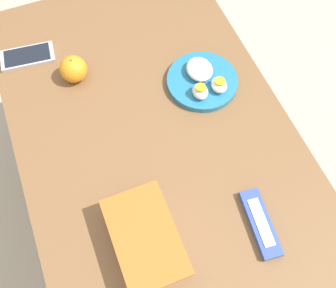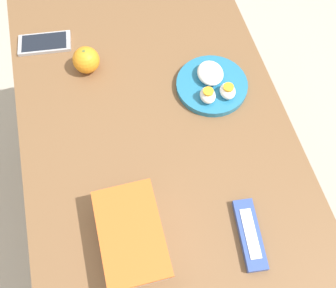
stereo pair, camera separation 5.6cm
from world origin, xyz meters
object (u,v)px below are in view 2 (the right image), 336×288
at_px(candy_bar, 250,234).
at_px(cell_phone, 45,43).
at_px(rice_plate, 212,84).
at_px(food_container, 132,237).
at_px(orange_fruit, 86,60).

distance_m(candy_bar, cell_phone, 0.77).
bearing_deg(rice_plate, cell_phone, 57.93).
height_order(food_container, candy_bar, food_container).
bearing_deg(cell_phone, candy_bar, -150.16).
distance_m(orange_fruit, cell_phone, 0.16).
bearing_deg(rice_plate, candy_bar, 174.73).
relative_size(rice_plate, candy_bar, 1.18).
bearing_deg(candy_bar, cell_phone, 29.84).
bearing_deg(orange_fruit, cell_phone, 42.69).
bearing_deg(orange_fruit, rice_plate, -115.10).
height_order(orange_fruit, rice_plate, orange_fruit).
xyz_separation_m(candy_bar, cell_phone, (0.67, 0.38, -0.00)).
relative_size(orange_fruit, rice_plate, 0.38).
height_order(orange_fruit, candy_bar, orange_fruit).
xyz_separation_m(food_container, cell_phone, (0.61, 0.13, -0.03)).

